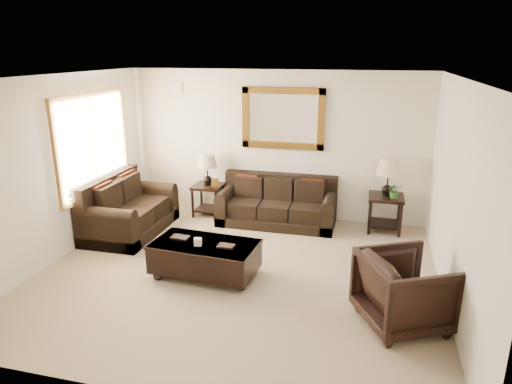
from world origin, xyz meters
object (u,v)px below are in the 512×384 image
(end_table_right, at_px, (387,185))
(armchair, at_px, (406,288))
(end_table_left, at_px, (208,176))
(loveseat, at_px, (127,212))
(coffee_table, at_px, (205,255))
(sofa, at_px, (277,206))

(end_table_right, height_order, armchair, end_table_right)
(end_table_left, height_order, armchair, end_table_left)
(loveseat, relative_size, armchair, 1.86)
(coffee_table, xyz_separation_m, armchair, (2.61, -0.57, 0.16))
(end_table_left, distance_m, end_table_right, 3.25)
(loveseat, bearing_deg, end_table_left, -42.45)
(sofa, distance_m, end_table_right, 1.96)
(armchair, bearing_deg, end_table_right, -23.94)
(sofa, height_order, loveseat, loveseat)
(end_table_left, relative_size, end_table_right, 0.92)
(sofa, bearing_deg, end_table_right, 2.45)
(loveseat, relative_size, coffee_table, 1.16)
(sofa, relative_size, armchair, 2.23)
(loveseat, relative_size, end_table_left, 1.47)
(loveseat, relative_size, end_table_right, 1.36)
(sofa, distance_m, coffee_table, 2.32)
(end_table_left, bearing_deg, sofa, -4.29)
(end_table_left, relative_size, coffee_table, 0.79)
(sofa, relative_size, end_table_left, 1.76)
(loveseat, xyz_separation_m, end_table_right, (4.31, 1.14, 0.48))
(loveseat, bearing_deg, armchair, -111.46)
(end_table_right, bearing_deg, loveseat, -165.17)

